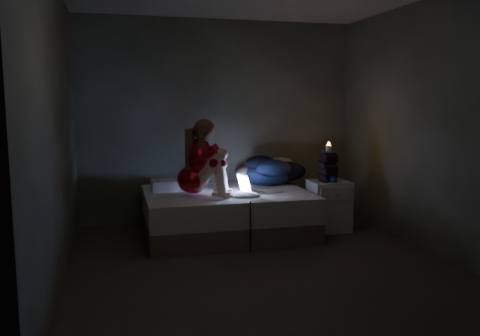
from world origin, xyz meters
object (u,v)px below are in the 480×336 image
object	(u,v)px
bed	(226,213)
candle	(329,149)
laptop	(234,184)
nightstand	(329,206)
woman	(192,157)
phone	(324,182)

from	to	relation	value
bed	candle	distance (m)	1.44
laptop	candle	world-z (taller)	candle
bed	nightstand	bearing A→B (deg)	-5.46
nightstand	woman	bearing A→B (deg)	-176.41
candle	phone	distance (m)	0.40
bed	phone	bearing A→B (deg)	-8.42
phone	nightstand	bearing A→B (deg)	26.60
candle	laptop	bearing A→B (deg)	-173.77
nightstand	phone	distance (m)	0.33
woman	phone	world-z (taller)	woman
bed	laptop	xyz separation A→B (m)	(0.04, -0.22, 0.38)
candle	woman	bearing A→B (deg)	-177.34
phone	woman	bearing A→B (deg)	179.61
nightstand	phone	bearing A→B (deg)	-151.17
nightstand	candle	bearing A→B (deg)	107.50
woman	phone	xyz separation A→B (m)	(1.57, -0.00, -0.33)
woman	candle	bearing A→B (deg)	20.19
woman	laptop	xyz separation A→B (m)	(0.46, -0.05, -0.31)
candle	phone	xyz separation A→B (m)	(-0.09, -0.08, -0.38)
bed	phone	distance (m)	1.21
nightstand	phone	world-z (taller)	phone
bed	laptop	size ratio (longest dim) A/B	5.55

